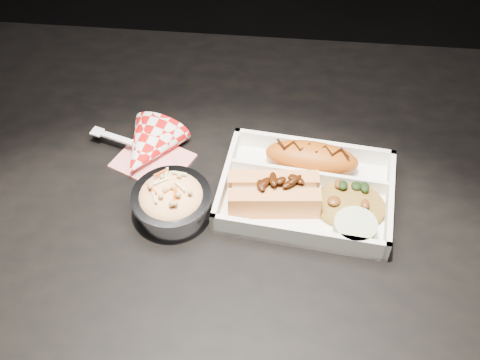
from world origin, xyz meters
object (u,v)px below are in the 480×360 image
at_px(dining_table, 229,230).
at_px(hotdog, 274,192).
at_px(foil_coleslaw_cup, 172,200).
at_px(fried_pastry, 312,158).
at_px(food_tray, 306,193).
at_px(napkin_fork, 147,149).

relative_size(dining_table, hotdog, 8.75).
height_order(hotdog, foil_coleslaw_cup, foil_coleslaw_cup).
distance_m(fried_pastry, hotdog, 0.09).
xyz_separation_m(food_tray, napkin_fork, (-0.25, 0.06, 0.01)).
distance_m(food_tray, hotdog, 0.06).
relative_size(fried_pastry, foil_coleslaw_cup, 1.25).
xyz_separation_m(food_tray, foil_coleslaw_cup, (-0.19, -0.05, 0.02)).
height_order(food_tray, fried_pastry, fried_pastry).
bearing_deg(dining_table, hotdog, -13.03).
height_order(foil_coleslaw_cup, napkin_fork, foil_coleslaw_cup).
bearing_deg(napkin_fork, dining_table, -8.57).
xyz_separation_m(dining_table, food_tray, (0.12, 0.01, 0.10)).
bearing_deg(food_tray, dining_table, -171.09).
bearing_deg(napkin_fork, food_tray, 4.11).
height_order(dining_table, napkin_fork, napkin_fork).
distance_m(fried_pastry, napkin_fork, 0.26).
bearing_deg(dining_table, fried_pastry, 26.40).
bearing_deg(fried_pastry, food_tray, -96.00).
height_order(food_tray, foil_coleslaw_cup, foil_coleslaw_cup).
distance_m(foil_coleslaw_cup, napkin_fork, 0.13).
bearing_deg(food_tray, fried_pastry, 90.00).
relative_size(fried_pastry, hotdog, 1.04).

